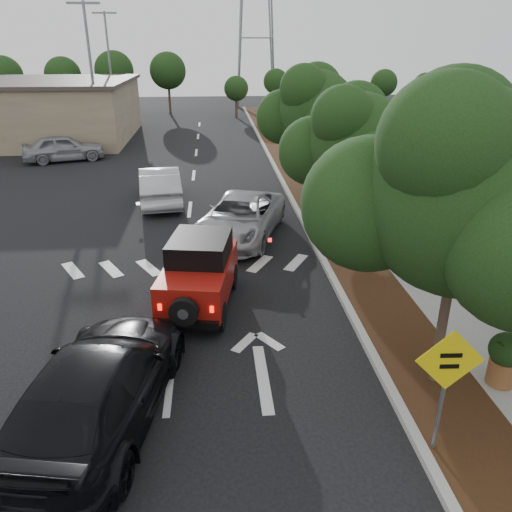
{
  "coord_description": "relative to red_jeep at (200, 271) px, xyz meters",
  "views": [
    {
      "loc": [
        1.08,
        -8.86,
        6.74
      ],
      "look_at": [
        2.11,
        3.0,
        1.59
      ],
      "focal_mm": 35.0,
      "sensor_mm": 36.0,
      "label": 1
    }
  ],
  "objects": [
    {
      "name": "ground",
      "position": [
        -0.64,
        -3.53,
        -0.98
      ],
      "size": [
        120.0,
        120.0,
        0.0
      ],
      "primitive_type": "plane",
      "color": "black",
      "rests_on": "ground"
    },
    {
      "name": "curb",
      "position": [
        3.96,
        8.47,
        -0.9
      ],
      "size": [
        0.2,
        70.0,
        0.15
      ],
      "primitive_type": "cube",
      "color": "#9E9B93",
      "rests_on": "ground"
    },
    {
      "name": "planting_strip",
      "position": [
        4.96,
        8.47,
        -0.92
      ],
      "size": [
        1.8,
        70.0,
        0.12
      ],
      "primitive_type": "cube",
      "color": "black",
      "rests_on": "ground"
    },
    {
      "name": "sidewalk",
      "position": [
        6.86,
        8.47,
        -0.92
      ],
      "size": [
        2.0,
        70.0,
        0.12
      ],
      "primitive_type": "cube",
      "color": "gray",
      "rests_on": "ground"
    },
    {
      "name": "hedge",
      "position": [
        8.26,
        8.47,
        -0.58
      ],
      "size": [
        0.8,
        70.0,
        0.8
      ],
      "primitive_type": "cube",
      "color": "black",
      "rests_on": "ground"
    },
    {
      "name": "transmission_tower",
      "position": [
        5.36,
        44.47,
        -0.98
      ],
      "size": [
        7.0,
        4.0,
        28.0
      ],
      "primitive_type": null,
      "color": "slate",
      "rests_on": "ground"
    },
    {
      "name": "street_tree_near",
      "position": [
        4.96,
        -4.03,
        -0.98
      ],
      "size": [
        3.8,
        3.8,
        5.92
      ],
      "primitive_type": null,
      "color": "black",
      "rests_on": "ground"
    },
    {
      "name": "street_tree_mid",
      "position": [
        4.96,
        2.97,
        -0.98
      ],
      "size": [
        3.2,
        3.2,
        5.32
      ],
      "primitive_type": null,
      "color": "black",
      "rests_on": "ground"
    },
    {
      "name": "street_tree_far",
      "position": [
        4.96,
        9.47,
        -0.98
      ],
      "size": [
        3.4,
        3.4,
        5.62
      ],
      "primitive_type": null,
      "color": "black",
      "rests_on": "ground"
    },
    {
      "name": "light_pole_a",
      "position": [
        -7.14,
        22.47,
        -0.98
      ],
      "size": [
        2.0,
        0.22,
        9.0
      ],
      "primitive_type": null,
      "color": "slate",
      "rests_on": "ground"
    },
    {
      "name": "light_pole_b",
      "position": [
        -8.14,
        34.47,
        -0.98
      ],
      "size": [
        2.0,
        0.22,
        9.0
      ],
      "primitive_type": null,
      "color": "slate",
      "rests_on": "ground"
    },
    {
      "name": "red_jeep",
      "position": [
        0.0,
        0.0,
        0.0
      ],
      "size": [
        2.22,
        3.91,
        1.93
      ],
      "rotation": [
        0.0,
        0.0,
        -0.17
      ],
      "color": "black",
      "rests_on": "ground"
    },
    {
      "name": "silver_suv_ahead",
      "position": [
        1.38,
        5.02,
        -0.22
      ],
      "size": [
        4.14,
        5.97,
        1.52
      ],
      "primitive_type": "imported",
      "rotation": [
        0.0,
        0.0,
        -0.33
      ],
      "color": "#9B9EA2",
      "rests_on": "ground"
    },
    {
      "name": "black_suv_oncoming",
      "position": [
        -1.84,
        -4.58,
        -0.17
      ],
      "size": [
        3.26,
        5.9,
        1.62
      ],
      "primitive_type": "imported",
      "rotation": [
        0.0,
        0.0,
        2.96
      ],
      "color": "black",
      "rests_on": "ground"
    },
    {
      "name": "silver_sedan_oncoming",
      "position": [
        -1.96,
        9.6,
        -0.17
      ],
      "size": [
        2.31,
        5.1,
        1.62
      ],
      "primitive_type": "imported",
      "rotation": [
        0.0,
        0.0,
        3.27
      ],
      "color": "#B7B9BF",
      "rests_on": "ground"
    },
    {
      "name": "parked_suv",
      "position": [
        -8.53,
        18.7,
        -0.18
      ],
      "size": [
        5.05,
        3.27,
        1.6
      ],
      "primitive_type": "imported",
      "rotation": [
        0.0,
        0.0,
        1.89
      ],
      "color": "#929499",
      "rests_on": "ground"
    },
    {
      "name": "speed_hump_sign",
      "position": [
        4.16,
        -5.94,
        0.7
      ],
      "size": [
        1.14,
        0.12,
        2.42
      ],
      "rotation": [
        0.0,
        0.0,
        -0.06
      ],
      "color": "slate",
      "rests_on": "ground"
    },
    {
      "name": "terracotta_planter",
      "position": [
        6.29,
        -4.29,
        -0.14
      ],
      "size": [
        0.71,
        0.71,
        1.24
      ],
      "rotation": [
        0.0,
        0.0,
        -0.09
      ],
      "color": "brown",
      "rests_on": "ground"
    }
  ]
}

